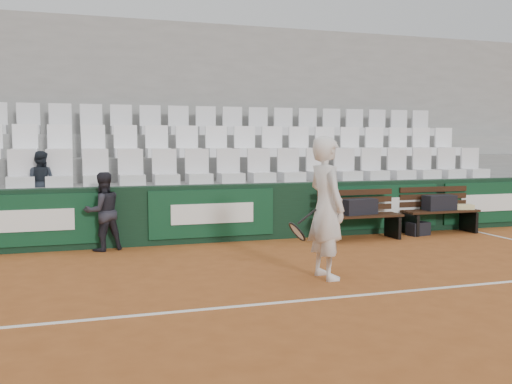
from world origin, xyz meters
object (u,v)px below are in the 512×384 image
Objects in this scene: ball_kid at (103,211)px; spectator_c at (40,155)px; bench_right at (440,222)px; sports_bag_right at (439,203)px; bench_left at (361,227)px; water_bottle_near at (329,235)px; sports_bag_ground at (418,229)px; water_bottle_far at (398,231)px; sports_bag_left at (359,207)px; tennis_player at (326,208)px.

ball_kid is 1.21× the size of spectator_c.
sports_bag_right reaches higher than bench_right.
bench_left is 1.18× the size of ball_kid.
water_bottle_near is (-2.47, -0.27, -0.10)m from bench_right.
water_bottle_far is (-0.56, -0.22, 0.01)m from sports_bag_ground.
sports_bag_left is at bearing -176.23° from sports_bag_right.
sports_bag_ground is 4.08m from tennis_player.
bench_right is 2.31× the size of sports_bag_left.
spectator_c is at bearing 135.09° from tennis_player.
bench_left is 0.82× the size of tennis_player.
bench_left is 0.69m from water_bottle_near.
sports_bag_right is at bearing 5.19° from bench_left.
tennis_player reaches higher than sports_bag_right.
sports_bag_right is 0.48× the size of ball_kid.
ball_kid reaches higher than bench_right.
sports_bag_ground is at bearing -171.51° from sports_bag_right.
bench_right is at bearing 15.09° from water_bottle_far.
bench_right is at bearing 8.38° from sports_bag_ground.
tennis_player is (-1.81, -2.52, 0.32)m from sports_bag_left.
sports_bag_ground is at bearing -171.62° from bench_right.
ball_kid reaches higher than water_bottle_far.
water_bottle_far is 0.15× the size of tennis_player.
tennis_player is at bearing -126.40° from bench_left.
bench_right is 0.37m from sports_bag_right.
sports_bag_right is 1.51× the size of sports_bag_ground.
water_bottle_far is at bearing -158.85° from sports_bag_ground.
spectator_c is (-4.76, 1.23, 1.40)m from water_bottle_near.
bench_left is at bearing 155.97° from ball_kid.
water_bottle_far is at bearing -11.06° from bench_left.
sports_bag_left is 0.82m from water_bottle_near.
tennis_player is at bearing -143.62° from sports_bag_right.
tennis_player is 5.13m from spectator_c.
ball_kid is (-2.64, 2.79, -0.28)m from tennis_player.
sports_bag_left is 2.40× the size of water_bottle_far.
sports_bag_left is at bearing 156.50° from ball_kid.
bench_left is 3.16m from tennis_player.
ball_kid is (-4.47, 0.31, 0.41)m from bench_left.
water_bottle_near is 2.75m from tennis_player.
water_bottle_near is at bearing 153.58° from ball_kid.
water_bottle_near is (-0.68, -0.11, -0.10)m from bench_left.
spectator_c is at bearing 171.24° from sports_bag_ground.
ball_kid is (-5.15, 0.45, 0.50)m from water_bottle_far.
bench_left is at bearing -176.16° from sports_bag_ground.
sports_bag_right is at bearing 3.77° from sports_bag_left.
bench_right is 1.85m from sports_bag_left.
ball_kid is (-3.79, 0.42, 0.51)m from water_bottle_near.
spectator_c is (-5.43, 1.11, 1.30)m from bench_left.
sports_bag_right is at bearing 15.34° from water_bottle_far.
spectator_c reaches higher than sports_bag_left.
bench_left reaches higher than sports_bag_ground.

